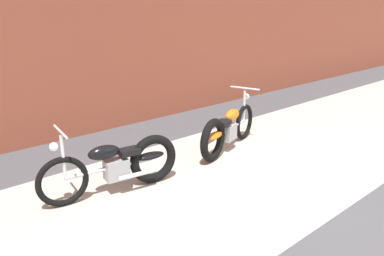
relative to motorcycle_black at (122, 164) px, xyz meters
name	(u,v)px	position (x,y,z in m)	size (l,w,h in m)	color
ground_plane	(334,217)	(1.56, -2.36, -0.40)	(80.00, 80.00, 0.00)	#47474C
sidewalk_slab	(230,173)	(1.56, -0.61, -0.40)	(36.00, 3.50, 0.01)	#B2ADA3
motorcycle_black	(122,164)	(0.00, 0.00, 0.00)	(2.00, 0.66, 1.03)	black
motorcycle_orange	(226,130)	(2.18, 0.08, 0.00)	(1.94, 0.83, 1.03)	black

